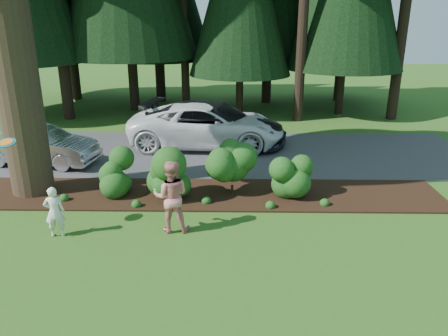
# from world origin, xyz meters

# --- Properties ---
(ground) EXTENTS (80.00, 80.00, 0.00)m
(ground) POSITION_xyz_m (0.00, 0.00, 0.00)
(ground) COLOR #335919
(ground) RESTS_ON ground
(mulch_bed) EXTENTS (16.00, 2.50, 0.05)m
(mulch_bed) POSITION_xyz_m (0.00, 3.25, 0.03)
(mulch_bed) COLOR black
(mulch_bed) RESTS_ON ground
(driveway) EXTENTS (22.00, 6.00, 0.03)m
(driveway) POSITION_xyz_m (0.00, 7.50, 0.01)
(driveway) COLOR #38383A
(driveway) RESTS_ON ground
(shrub_row) EXTENTS (6.53, 1.60, 1.61)m
(shrub_row) POSITION_xyz_m (0.77, 3.14, 0.81)
(shrub_row) COLOR #214615
(shrub_row) RESTS_ON ground
(lily_cluster) EXTENTS (0.69, 0.09, 0.57)m
(lily_cluster) POSITION_xyz_m (-0.30, 2.40, 0.50)
(lily_cluster) COLOR #214615
(lily_cluster) RESTS_ON ground
(car_silver_wagon) EXTENTS (4.41, 2.12, 1.39)m
(car_silver_wagon) POSITION_xyz_m (-5.44, 6.00, 0.73)
(car_silver_wagon) COLOR #A7A7AB
(car_silver_wagon) RESTS_ON driveway
(car_white_suv) EXTENTS (6.44, 3.17, 1.76)m
(car_white_suv) POSITION_xyz_m (0.55, 8.38, 0.91)
(car_white_suv) COLOR white
(car_white_suv) RESTS_ON driveway
(car_dark_suv) EXTENTS (6.42, 3.79, 1.75)m
(car_dark_suv) POSITION_xyz_m (0.88, 8.81, 0.90)
(car_dark_suv) COLOR black
(car_dark_suv) RESTS_ON driveway
(child) EXTENTS (0.54, 0.42, 1.32)m
(child) POSITION_xyz_m (-2.79, 0.58, 0.66)
(child) COLOR white
(child) RESTS_ON ground
(adult) EXTENTS (0.93, 0.73, 1.88)m
(adult) POSITION_xyz_m (0.06, 0.94, 0.94)
(adult) COLOR red
(adult) RESTS_ON ground
(frisbee) EXTENTS (0.44, 0.43, 0.14)m
(frisbee) POSITION_xyz_m (-3.75, 0.68, 2.40)
(frisbee) COLOR #16677B
(frisbee) RESTS_ON ground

